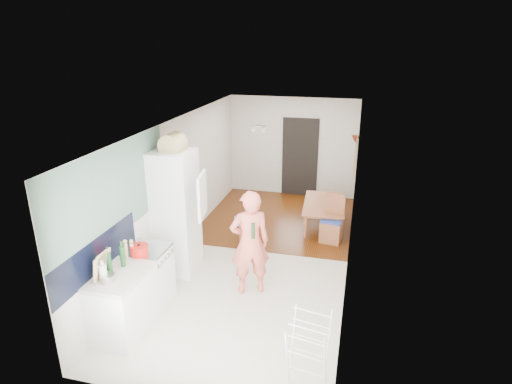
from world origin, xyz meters
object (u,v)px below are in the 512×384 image
at_px(dining_table, 325,217).
at_px(dining_chair, 332,220).
at_px(stool, 250,233).
at_px(person, 250,234).
at_px(drying_rack, 308,350).

distance_m(dining_table, dining_chair, 0.76).
height_order(dining_table, stool, dining_table).
relative_size(person, drying_rack, 2.32).
bearing_deg(person, dining_table, -133.39).
bearing_deg(drying_rack, dining_table, 103.85).
relative_size(dining_table, drying_rack, 1.47).
xyz_separation_m(dining_chair, stool, (-1.55, -0.44, -0.27)).
bearing_deg(person, stool, -100.50).
distance_m(dining_table, stool, 1.77).
distance_m(dining_chair, drying_rack, 3.80).
xyz_separation_m(dining_table, drying_rack, (0.23, -4.49, 0.21)).
distance_m(dining_chair, stool, 1.64).
distance_m(stool, drying_rack, 3.72).
bearing_deg(stool, drying_rack, -64.67).
bearing_deg(stool, dining_chair, 15.95).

